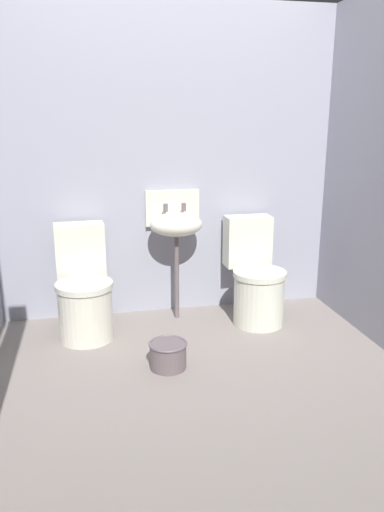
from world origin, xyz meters
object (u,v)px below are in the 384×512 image
object	(u,v)px
toilet_left	(84,292)
sink	(176,223)
bucket	(168,354)
toilet_right	(255,280)

from	to	relation	value
toilet_left	sink	xyz separation A→B (m)	(0.71, 0.19, 0.43)
sink	bucket	size ratio (longest dim) A/B	4.01
toilet_right	bucket	bearing A→B (deg)	38.30
toilet_left	toilet_right	size ratio (longest dim) A/B	1.00
toilet_left	bucket	world-z (taller)	toilet_left
toilet_left	bucket	xyz separation A→B (m)	(0.50, -0.64, -0.23)
bucket	sink	bearing A→B (deg)	76.20
bucket	toilet_left	bearing A→B (deg)	128.30
bucket	toilet_right	bearing A→B (deg)	38.95
sink	toilet_left	bearing A→B (deg)	-165.10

